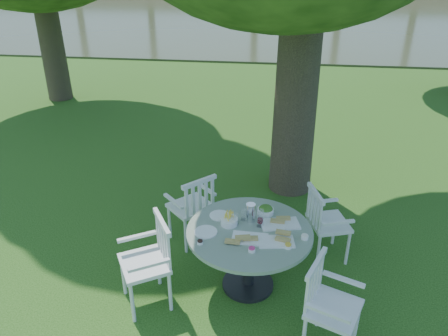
{
  "coord_description": "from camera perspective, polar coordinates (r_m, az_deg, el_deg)",
  "views": [
    {
      "loc": [
        0.6,
        -4.61,
        3.35
      ],
      "look_at": [
        0.0,
        0.2,
        0.85
      ],
      "focal_mm": 35.0,
      "sensor_mm": 36.0,
      "label": 1
    }
  ],
  "objects": [
    {
      "name": "ground",
      "position": [
        5.73,
        -0.25,
        -8.5
      ],
      "size": [
        140.0,
        140.0,
        0.0
      ],
      "primitive_type": "plane",
      "color": "#153B0C",
      "rests_on": "ground"
    },
    {
      "name": "table",
      "position": [
        4.61,
        3.31,
        -9.66
      ],
      "size": [
        1.3,
        1.3,
        0.74
      ],
      "color": "black",
      "rests_on": "ground"
    },
    {
      "name": "chair_ne",
      "position": [
        5.17,
        12.67,
        -6.52
      ],
      "size": [
        0.54,
        0.56,
        0.9
      ],
      "rotation": [
        0.0,
        0.0,
        -4.41
      ],
      "color": "silver",
      "rests_on": "ground"
    },
    {
      "name": "chair_nw",
      "position": [
        5.28,
        -3.84,
        -4.82
      ],
      "size": [
        0.65,
        0.65,
        0.93
      ],
      "rotation": [
        0.0,
        0.0,
        -2.36
      ],
      "color": "silver",
      "rests_on": "ground"
    },
    {
      "name": "chair_sw",
      "position": [
        4.51,
        -9.27,
        -11.26
      ],
      "size": [
        0.64,
        0.65,
        0.96
      ],
      "rotation": [
        0.0,
        0.0,
        -1.04
      ],
      "color": "silver",
      "rests_on": "ground"
    },
    {
      "name": "chair_se",
      "position": [
        4.13,
        13.0,
        -16.42
      ],
      "size": [
        0.58,
        0.6,
        0.92
      ],
      "rotation": [
        0.0,
        0.0,
        1.18
      ],
      "color": "silver",
      "rests_on": "ground"
    },
    {
      "name": "tableware",
      "position": [
        4.56,
        3.6,
        -7.07
      ],
      "size": [
        1.15,
        0.8,
        0.2
      ],
      "color": "white",
      "rests_on": "table"
    },
    {
      "name": "river",
      "position": [
        27.82,
        6.2,
        20.23
      ],
      "size": [
        100.0,
        28.0,
        0.12
      ],
      "primitive_type": "cube",
      "color": "#313821",
      "rests_on": "ground"
    }
  ]
}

